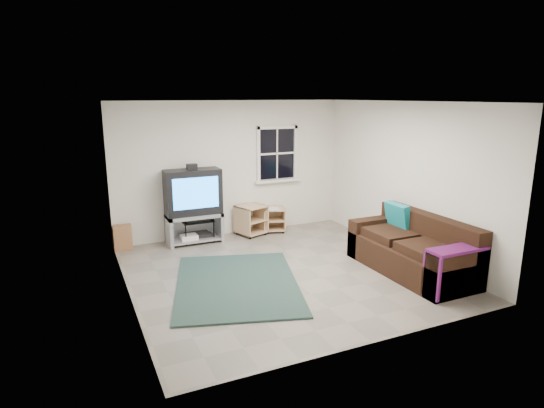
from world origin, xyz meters
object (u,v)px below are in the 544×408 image
sofa (413,251)px  side_table_right (273,218)px  av_rack (197,216)px  tv_unit (193,200)px  side_table_left (250,219)px

sofa → side_table_right: bearing=110.1°
av_rack → sofa: av_rack is taller
side_table_right → sofa: bearing=-69.9°
side_table_right → sofa: 3.09m
av_rack → tv_unit: bearing=-145.6°
side_table_left → side_table_right: 0.52m
side_table_left → side_table_right: size_ratio=1.18×
av_rack → sofa: size_ratio=0.54×
tv_unit → av_rack: (0.07, 0.05, -0.32)m
av_rack → sofa: (2.65, -2.89, -0.15)m
side_table_left → tv_unit: bearing=-177.8°
tv_unit → side_table_right: 1.74m
av_rack → side_table_right: size_ratio=2.12×
av_rack → side_table_left: (1.06, -0.00, -0.18)m
side_table_right → tv_unit: bearing=-177.9°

